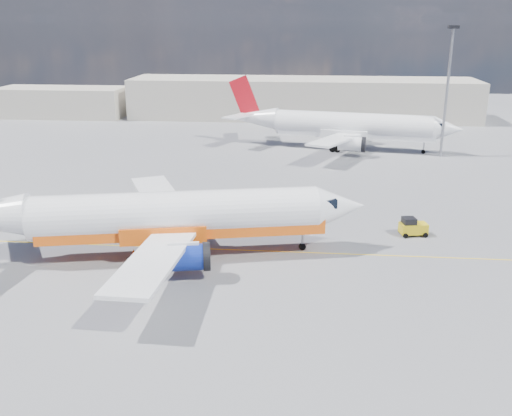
# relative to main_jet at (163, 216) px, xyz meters

# --- Properties ---
(ground) EXTENTS (240.00, 240.00, 0.00)m
(ground) POSITION_rel_main_jet_xyz_m (5.43, -0.96, -3.70)
(ground) COLOR slate
(ground) RESTS_ON ground
(taxi_line) EXTENTS (70.00, 0.15, 0.01)m
(taxi_line) POSITION_rel_main_jet_xyz_m (5.43, 2.04, -3.69)
(taxi_line) COLOR yellow
(taxi_line) RESTS_ON ground
(terminal_main) EXTENTS (70.00, 14.00, 8.00)m
(terminal_main) POSITION_rel_main_jet_xyz_m (10.43, 74.04, 0.30)
(terminal_main) COLOR #BBB2A1
(terminal_main) RESTS_ON ground
(terminal_annex) EXTENTS (26.00, 10.00, 6.00)m
(terminal_annex) POSITION_rel_main_jet_xyz_m (-39.57, 71.04, -0.70)
(terminal_annex) COLOR #BBB2A1
(terminal_annex) RESTS_ON ground
(main_jet) EXTENTS (36.75, 28.27, 11.09)m
(main_jet) POSITION_rel_main_jet_xyz_m (0.00, 0.00, 0.00)
(main_jet) COLOR white
(main_jet) RESTS_ON ground
(second_jet) EXTENTS (36.66, 28.45, 11.07)m
(second_jet) POSITION_rel_main_jet_xyz_m (17.61, 44.73, -0.01)
(second_jet) COLOR white
(second_jet) RESTS_ON ground
(gse_tug) EXTENTS (2.73, 1.99, 1.79)m
(gse_tug) POSITION_rel_main_jet_xyz_m (22.13, 7.19, -2.85)
(gse_tug) COLOR black
(gse_tug) RESTS_ON ground
(traffic_cone) EXTENTS (0.43, 0.43, 0.60)m
(traffic_cone) POSITION_rel_main_jet_xyz_m (-2.74, -0.02, -3.41)
(traffic_cone) COLOR white
(traffic_cone) RESTS_ON ground
(floodlight_mast) EXTENTS (1.37, 1.37, 18.70)m
(floodlight_mast) POSITION_rel_main_jet_xyz_m (31.72, 40.97, 7.51)
(floodlight_mast) COLOR gray
(floodlight_mast) RESTS_ON ground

